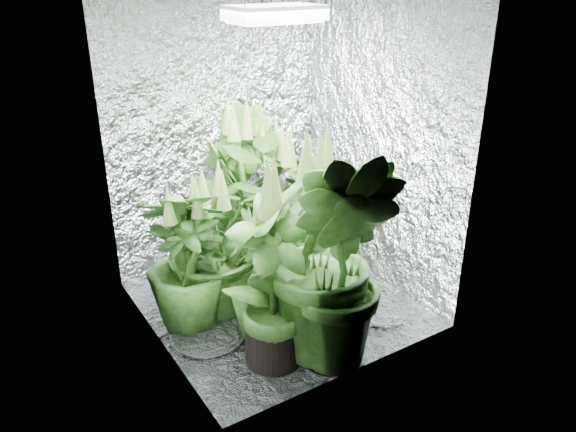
# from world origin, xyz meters

# --- Properties ---
(ground) EXTENTS (1.60, 1.60, 0.00)m
(ground) POSITION_xyz_m (0.00, 0.00, 0.00)
(ground) COLOR silver
(ground) RESTS_ON ground
(walls) EXTENTS (1.62, 1.62, 2.00)m
(walls) POSITION_xyz_m (0.00, 0.00, 1.00)
(walls) COLOR silver
(walls) RESTS_ON ground
(grow_lamp) EXTENTS (0.50, 0.30, 0.22)m
(grow_lamp) POSITION_xyz_m (0.00, 0.00, 1.83)
(grow_lamp) COLOR gray
(grow_lamp) RESTS_ON ceiling
(plant_a) EXTENTS (0.99, 0.99, 1.00)m
(plant_a) POSITION_xyz_m (-0.34, 0.15, 0.47)
(plant_a) COLOR black
(plant_a) RESTS_ON ground
(plant_b) EXTENTS (0.73, 0.73, 1.13)m
(plant_b) POSITION_xyz_m (0.27, 0.47, 0.51)
(plant_b) COLOR black
(plant_b) RESTS_ON ground
(plant_c) EXTENTS (0.66, 0.66, 1.26)m
(plant_c) POSITION_xyz_m (0.02, 0.57, 0.59)
(plant_c) COLOR black
(plant_c) RESTS_ON ground
(plant_d) EXTENTS (0.65, 0.65, 0.98)m
(plant_d) POSITION_xyz_m (-0.57, 0.09, 0.45)
(plant_d) COLOR black
(plant_d) RESTS_ON ground
(plant_e) EXTENTS (1.07, 1.07, 1.10)m
(plant_e) POSITION_xyz_m (0.24, 0.11, 0.52)
(plant_e) COLOR black
(plant_e) RESTS_ON ground
(plant_f) EXTENTS (0.82, 0.82, 1.21)m
(plant_f) POSITION_xyz_m (-0.31, -0.48, 0.55)
(plant_f) COLOR black
(plant_f) RESTS_ON ground
(plant_g) EXTENTS (0.96, 0.96, 1.36)m
(plant_g) POSITION_xyz_m (-0.04, -0.64, 0.64)
(plant_g) COLOR black
(plant_g) RESTS_ON ground
(plant_h) EXTENTS (0.61, 0.61, 0.85)m
(plant_h) POSITION_xyz_m (-0.23, -0.24, 0.39)
(plant_h) COLOR black
(plant_h) RESTS_ON ground
(circulation_fan) EXTENTS (0.16, 0.36, 0.41)m
(circulation_fan) POSITION_xyz_m (0.57, 0.48, 0.17)
(circulation_fan) COLOR black
(circulation_fan) RESTS_ON ground
(plant_label) EXTENTS (0.05, 0.05, 0.07)m
(plant_label) POSITION_xyz_m (0.03, -0.67, 0.30)
(plant_label) COLOR white
(plant_label) RESTS_ON plant_g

